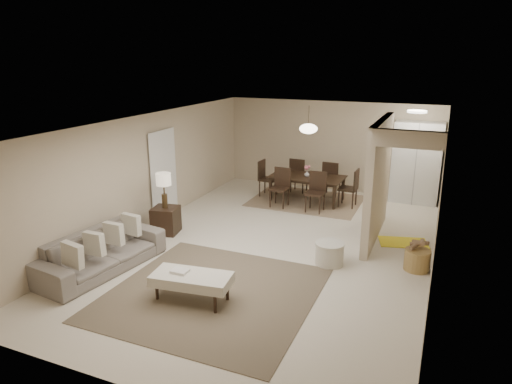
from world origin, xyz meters
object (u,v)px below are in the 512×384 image
at_px(sofa, 101,252).
at_px(side_table, 166,220).
at_px(round_pouf, 329,254).
at_px(ottoman_bench, 192,280).
at_px(dining_table, 306,189).
at_px(wicker_basket, 417,260).
at_px(pantry_cabinet, 416,163).

bearing_deg(sofa, side_table, 6.20).
bearing_deg(round_pouf, sofa, -153.98).
relative_size(sofa, side_table, 4.12).
bearing_deg(side_table, ottoman_bench, -48.84).
xyz_separation_m(sofa, round_pouf, (3.70, 1.80, -0.14)).
xyz_separation_m(ottoman_bench, dining_table, (0.17, 5.61, -0.02)).
height_order(round_pouf, wicker_basket, round_pouf).
height_order(pantry_cabinet, sofa, pantry_cabinet).
relative_size(side_table, round_pouf, 1.07).
distance_m(side_table, dining_table, 3.97).
distance_m(ottoman_bench, dining_table, 5.61).
xyz_separation_m(ottoman_bench, wicker_basket, (3.17, 2.48, -0.16)).
bearing_deg(side_table, dining_table, 57.30).
distance_m(round_pouf, dining_table, 3.81).
height_order(round_pouf, dining_table, dining_table).
relative_size(round_pouf, wicker_basket, 1.19).
relative_size(ottoman_bench, wicker_basket, 2.87).
height_order(pantry_cabinet, dining_table, pantry_cabinet).
bearing_deg(sofa, ottoman_bench, -90.75).
relative_size(pantry_cabinet, ottoman_bench, 1.62).
xyz_separation_m(pantry_cabinet, wicker_basket, (0.40, -4.15, -0.86)).
bearing_deg(pantry_cabinet, side_table, -137.39).
height_order(sofa, ottoman_bench, sofa).
bearing_deg(pantry_cabinet, dining_table, -158.49).
xyz_separation_m(pantry_cabinet, side_table, (-4.75, -4.37, -0.76)).
height_order(sofa, round_pouf, sofa).
bearing_deg(sofa, round_pouf, -56.33).
relative_size(pantry_cabinet, side_table, 3.66).
height_order(ottoman_bench, round_pouf, ottoman_bench).
height_order(sofa, dining_table, sofa).
distance_m(sofa, dining_table, 5.74).
distance_m(pantry_cabinet, side_table, 6.50).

